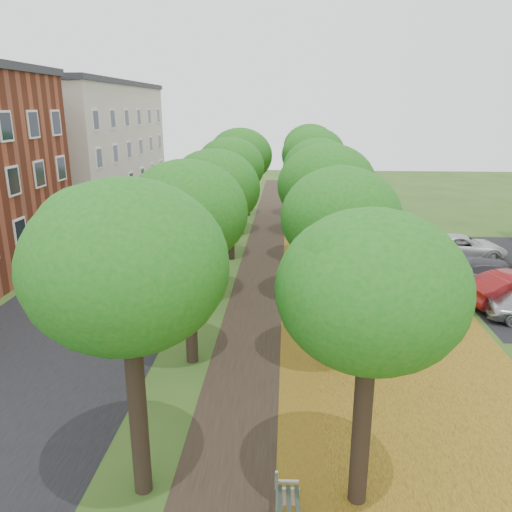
# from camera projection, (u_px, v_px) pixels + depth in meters

# --- Properties ---
(ground) EXTENTS (120.00, 120.00, 0.00)m
(ground) POSITION_uv_depth(u_px,v_px,m) (240.00, 494.00, 11.23)
(ground) COLOR #2D4C19
(ground) RESTS_ON ground
(street_asphalt) EXTENTS (8.00, 70.00, 0.01)m
(street_asphalt) POSITION_uv_depth(u_px,v_px,m) (124.00, 274.00, 26.02)
(street_asphalt) COLOR black
(street_asphalt) RESTS_ON ground
(footpath) EXTENTS (3.20, 70.00, 0.01)m
(footpath) POSITION_uv_depth(u_px,v_px,m) (267.00, 276.00, 25.57)
(footpath) COLOR black
(footpath) RESTS_ON ground
(leaf_verge) EXTENTS (7.50, 70.00, 0.01)m
(leaf_verge) POSITION_uv_depth(u_px,v_px,m) (366.00, 279.00, 25.26)
(leaf_verge) COLOR olive
(leaf_verge) RESTS_ON ground
(tree_row_west) EXTENTS (3.96, 33.96, 6.86)m
(tree_row_west) POSITION_uv_depth(u_px,v_px,m) (223.00, 176.00, 24.22)
(tree_row_west) COLOR black
(tree_row_west) RESTS_ON ground
(tree_row_east) EXTENTS (3.96, 33.96, 6.86)m
(tree_row_east) POSITION_uv_depth(u_px,v_px,m) (322.00, 177.00, 23.93)
(tree_row_east) COLOR black
(tree_row_east) RESTS_ON ground
(building_cream) EXTENTS (10.30, 20.30, 10.40)m
(building_cream) POSITION_uv_depth(u_px,v_px,m) (77.00, 145.00, 42.31)
(building_cream) COLOR beige
(building_cream) RESTS_ON ground
(car_grey) EXTENTS (5.15, 2.82, 1.41)m
(car_grey) POSITION_uv_depth(u_px,v_px,m) (499.00, 276.00, 23.50)
(car_grey) COLOR #302F34
(car_grey) RESTS_ON ground
(car_white) EXTENTS (4.92, 2.39, 1.35)m
(car_white) POSITION_uv_depth(u_px,v_px,m) (462.00, 247.00, 28.54)
(car_white) COLOR silver
(car_white) RESTS_ON ground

